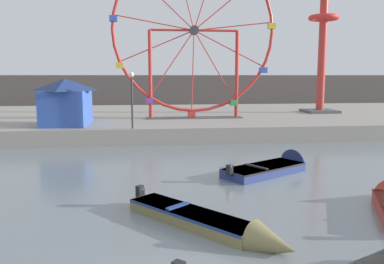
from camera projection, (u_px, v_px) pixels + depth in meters
The scene contains 8 objects.
quay_promenade at pixel (154, 119), 35.66m from camera, with size 110.00×20.99×1.04m, color gray.
distant_town_skyline at pixel (149, 90), 58.36m from camera, with size 140.00×3.00×4.40m, color #564C47.
motorboat_olive_wood at pixel (216, 225), 11.31m from camera, with size 4.43×5.02×1.01m.
motorboat_navy_blue at pixel (280, 166), 18.58m from camera, with size 5.09×3.88×1.41m.
ferris_wheel_red_frame at pixel (194, 33), 30.78m from camera, with size 12.72×1.20×13.01m.
drop_tower_red_tower at pixel (323, 42), 35.73m from camera, with size 2.80×2.80×13.50m.
carnival_booth_blue_tent at pixel (66, 101), 27.06m from camera, with size 3.33×4.03×3.12m.
promenade_lamp_near at pixel (132, 91), 25.19m from camera, with size 0.32×0.32×3.55m.
Camera 1 is at (-0.85, -6.63, 4.38)m, focal length 37.72 mm.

